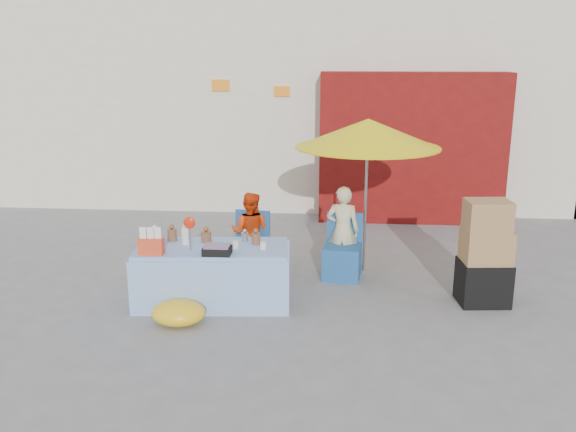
# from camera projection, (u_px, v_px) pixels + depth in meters

# --- Properties ---
(ground) EXTENTS (80.00, 80.00, 0.00)m
(ground) POSITION_uv_depth(u_px,v_px,m) (256.00, 311.00, 7.09)
(ground) COLOR slate
(ground) RESTS_ON ground
(backdrop) EXTENTS (14.00, 8.00, 7.80)m
(backdrop) POSITION_uv_depth(u_px,v_px,m) (322.00, 44.00, 13.48)
(backdrop) COLOR silver
(backdrop) RESTS_ON ground
(market_table) EXTENTS (1.88, 0.99, 1.10)m
(market_table) POSITION_uv_depth(u_px,v_px,m) (212.00, 274.00, 7.28)
(market_table) COLOR #99C0F5
(market_table) RESTS_ON ground
(chair_left) EXTENTS (0.54, 0.53, 0.85)m
(chair_left) POSITION_uv_depth(u_px,v_px,m) (249.00, 257.00, 8.21)
(chair_left) COLOR #1F5292
(chair_left) RESTS_ON ground
(chair_right) EXTENTS (0.54, 0.53, 0.85)m
(chair_right) POSITION_uv_depth(u_px,v_px,m) (342.00, 259.00, 8.11)
(chair_right) COLOR #1F5292
(chair_right) RESTS_ON ground
(vendor_orange) EXTENTS (0.59, 0.49, 1.11)m
(vendor_orange) POSITION_uv_depth(u_px,v_px,m) (250.00, 232.00, 8.26)
(vendor_orange) COLOR red
(vendor_orange) RESTS_ON ground
(vendor_beige) EXTENTS (0.48, 0.35, 1.22)m
(vendor_beige) POSITION_uv_depth(u_px,v_px,m) (343.00, 231.00, 8.15)
(vendor_beige) COLOR beige
(vendor_beige) RESTS_ON ground
(umbrella) EXTENTS (1.90, 1.90, 2.09)m
(umbrella) POSITION_uv_depth(u_px,v_px,m) (368.00, 134.00, 7.94)
(umbrella) COLOR gray
(umbrella) RESTS_ON ground
(box_stack) EXTENTS (0.62, 0.52, 1.27)m
(box_stack) POSITION_uv_depth(u_px,v_px,m) (485.00, 257.00, 7.19)
(box_stack) COLOR black
(box_stack) RESTS_ON ground
(tarp_bundle) EXTENTS (0.70, 0.61, 0.27)m
(tarp_bundle) POSITION_uv_depth(u_px,v_px,m) (179.00, 313.00, 6.73)
(tarp_bundle) COLOR yellow
(tarp_bundle) RESTS_ON ground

